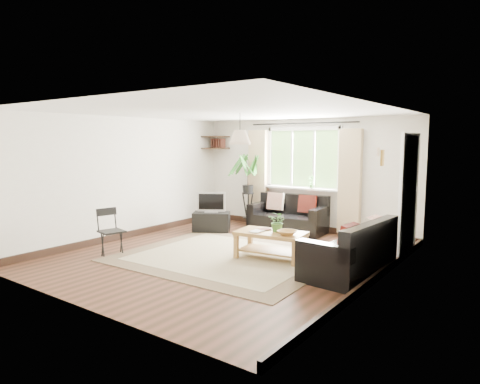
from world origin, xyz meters
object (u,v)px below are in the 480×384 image
Objects in this scene: sofa_right at (349,248)px; tv_stand at (211,222)px; coffee_table at (271,245)px; folding_chair at (112,232)px; sofa_back at (288,215)px; palm_stand at (248,190)px.

tv_stand is at bearing -103.19° from sofa_right.
folding_chair is (-2.31, -1.37, 0.17)m from coffee_table.
sofa_back is 2.05× the size of tv_stand.
folding_chair reaches higher than sofa_right.
tv_stand is (-3.50, 1.11, -0.17)m from sofa_right.
tv_stand is 1.19m from palm_stand.
sofa_back is at bearing -128.74° from sofa_right.
coffee_table is at bearing -46.46° from folding_chair.
sofa_right is at bearing -0.64° from coffee_table.
sofa_back is 2.01× the size of folding_chair.
folding_chair is at bearing -65.28° from sofa_right.
sofa_right reaches higher than tv_stand.
palm_stand is at bearing -118.50° from sofa_right.
sofa_back reaches higher than coffee_table.
sofa_right is at bearing -56.75° from folding_chair.
sofa_back is 1.42× the size of coffee_table.
tv_stand is 0.98× the size of folding_chair.
folding_chair is at bearing -118.21° from sofa_back.
coffee_table is 2.88m from palm_stand.
tv_stand is at bearing -105.12° from palm_stand.
coffee_table is 2.43m from tv_stand.
sofa_right is 1.35m from coffee_table.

